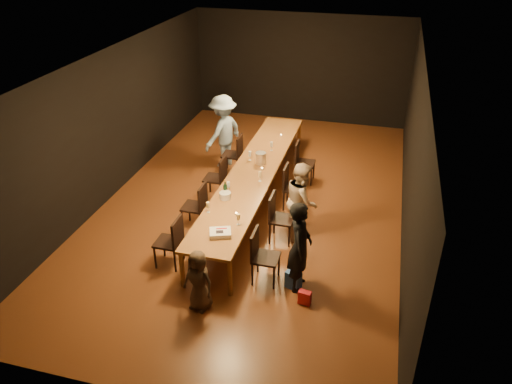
% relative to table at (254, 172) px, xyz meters
% --- Properties ---
extents(ground, '(10.00, 10.00, 0.00)m').
position_rel_table_xyz_m(ground, '(0.00, 0.00, -0.70)').
color(ground, '#492412').
rests_on(ground, ground).
extents(room_shell, '(6.04, 10.04, 3.02)m').
position_rel_table_xyz_m(room_shell, '(0.00, 0.00, 1.38)').
color(room_shell, black).
rests_on(room_shell, ground).
extents(table, '(0.90, 6.00, 0.75)m').
position_rel_table_xyz_m(table, '(0.00, 0.00, 0.00)').
color(table, brown).
rests_on(table, ground).
extents(chair_right_0, '(0.42, 0.42, 0.93)m').
position_rel_table_xyz_m(chair_right_0, '(0.85, -2.40, -0.24)').
color(chair_right_0, black).
rests_on(chair_right_0, ground).
extents(chair_right_1, '(0.42, 0.42, 0.93)m').
position_rel_table_xyz_m(chair_right_1, '(0.85, -1.20, -0.24)').
color(chair_right_1, black).
rests_on(chair_right_1, ground).
extents(chair_right_2, '(0.42, 0.42, 0.93)m').
position_rel_table_xyz_m(chair_right_2, '(0.85, 0.00, -0.24)').
color(chair_right_2, black).
rests_on(chair_right_2, ground).
extents(chair_right_3, '(0.42, 0.42, 0.93)m').
position_rel_table_xyz_m(chair_right_3, '(0.85, 1.20, -0.24)').
color(chair_right_3, black).
rests_on(chair_right_3, ground).
extents(chair_left_0, '(0.42, 0.42, 0.93)m').
position_rel_table_xyz_m(chair_left_0, '(-0.85, -2.40, -0.24)').
color(chair_left_0, black).
rests_on(chair_left_0, ground).
extents(chair_left_1, '(0.42, 0.42, 0.93)m').
position_rel_table_xyz_m(chair_left_1, '(-0.85, -1.20, -0.24)').
color(chair_left_1, black).
rests_on(chair_left_1, ground).
extents(chair_left_2, '(0.42, 0.42, 0.93)m').
position_rel_table_xyz_m(chair_left_2, '(-0.85, 0.00, -0.24)').
color(chair_left_2, black).
rests_on(chair_left_2, ground).
extents(chair_left_3, '(0.42, 0.42, 0.93)m').
position_rel_table_xyz_m(chair_left_3, '(-0.85, 1.20, -0.24)').
color(chair_left_3, black).
rests_on(chair_left_3, ground).
extents(woman_birthday, '(0.44, 0.61, 1.56)m').
position_rel_table_xyz_m(woman_birthday, '(1.39, -2.41, 0.08)').
color(woman_birthday, black).
rests_on(woman_birthday, ground).
extents(woman_tan, '(0.70, 0.82, 1.47)m').
position_rel_table_xyz_m(woman_tan, '(1.15, -0.92, 0.03)').
color(woman_tan, beige).
rests_on(woman_tan, ground).
extents(man_blue, '(1.03, 1.28, 1.73)m').
position_rel_table_xyz_m(man_blue, '(-1.15, 1.52, 0.16)').
color(man_blue, '#8DB0DA').
rests_on(man_blue, ground).
extents(child, '(0.57, 0.45, 1.02)m').
position_rel_table_xyz_m(child, '(0.03, -3.28, -0.19)').
color(child, '#463527').
rests_on(child, ground).
extents(gift_bag_red, '(0.21, 0.14, 0.23)m').
position_rel_table_xyz_m(gift_bag_red, '(1.57, -2.80, -0.59)').
color(gift_bag_red, red).
rests_on(gift_bag_red, ground).
extents(gift_bag_blue, '(0.29, 0.24, 0.30)m').
position_rel_table_xyz_m(gift_bag_blue, '(1.32, -2.46, -0.55)').
color(gift_bag_blue, '#2855AF').
rests_on(gift_bag_blue, ground).
extents(birthday_cake, '(0.42, 0.38, 0.08)m').
position_rel_table_xyz_m(birthday_cake, '(0.08, -2.38, 0.09)').
color(birthday_cake, white).
rests_on(birthday_cake, table).
extents(plate_stack, '(0.28, 0.28, 0.12)m').
position_rel_table_xyz_m(plate_stack, '(-0.21, -1.23, 0.11)').
color(plate_stack, silver).
rests_on(plate_stack, table).
extents(champagne_bottle, '(0.09, 0.09, 0.32)m').
position_rel_table_xyz_m(champagne_bottle, '(-0.24, -1.12, 0.21)').
color(champagne_bottle, black).
rests_on(champagne_bottle, table).
extents(ice_bucket, '(0.23, 0.23, 0.25)m').
position_rel_table_xyz_m(ice_bucket, '(0.06, 0.34, 0.17)').
color(ice_bucket, silver).
rests_on(ice_bucket, table).
extents(wineglass_0, '(0.06, 0.06, 0.21)m').
position_rel_table_xyz_m(wineglass_0, '(-0.34, -1.78, 0.15)').
color(wineglass_0, beige).
rests_on(wineglass_0, table).
extents(wineglass_1, '(0.06, 0.06, 0.21)m').
position_rel_table_xyz_m(wineglass_1, '(0.28, -2.01, 0.15)').
color(wineglass_1, beige).
rests_on(wineglass_1, table).
extents(wineglass_2, '(0.06, 0.06, 0.21)m').
position_rel_table_xyz_m(wineglass_2, '(-0.22, -0.98, 0.15)').
color(wineglass_2, silver).
rests_on(wineglass_2, table).
extents(wineglass_3, '(0.06, 0.06, 0.21)m').
position_rel_table_xyz_m(wineglass_3, '(0.24, -0.43, 0.15)').
color(wineglass_3, beige).
rests_on(wineglass_3, table).
extents(wineglass_4, '(0.06, 0.06, 0.21)m').
position_rel_table_xyz_m(wineglass_4, '(-0.20, 0.43, 0.15)').
color(wineglass_4, silver).
rests_on(wineglass_4, table).
extents(wineglass_5, '(0.06, 0.06, 0.21)m').
position_rel_table_xyz_m(wineglass_5, '(0.12, 1.02, 0.15)').
color(wineglass_5, silver).
rests_on(wineglass_5, table).
extents(tealight_near, '(0.05, 0.05, 0.03)m').
position_rel_table_xyz_m(tealight_near, '(0.15, -1.72, 0.06)').
color(tealight_near, '#B2B7B2').
rests_on(tealight_near, table).
extents(tealight_mid, '(0.05, 0.05, 0.03)m').
position_rel_table_xyz_m(tealight_mid, '(0.15, 0.08, 0.06)').
color(tealight_mid, '#B2B7B2').
rests_on(tealight_mid, table).
extents(tealight_far, '(0.05, 0.05, 0.03)m').
position_rel_table_xyz_m(tealight_far, '(0.15, 1.87, 0.06)').
color(tealight_far, '#B2B7B2').
rests_on(tealight_far, table).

